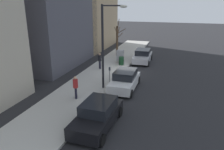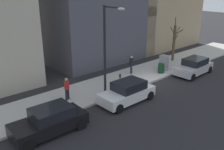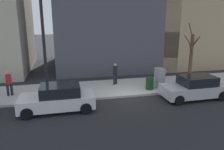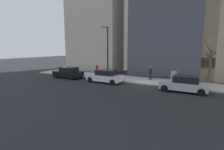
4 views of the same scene
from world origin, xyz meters
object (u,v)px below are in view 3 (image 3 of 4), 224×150
Objects in this scene: parking_meter at (70,85)px; streetlamp at (43,39)px; parked_car_white at (58,98)px; bare_tree at (191,55)px; utility_box at (159,78)px; pedestrian_midblock at (9,82)px; parked_car_silver at (195,88)px; pedestrian_near_meter at (115,73)px; trash_bin at (150,83)px.

streetlamp is (-0.17, 1.42, 3.04)m from parking_meter.
streetlamp is (1.38, 0.66, 3.28)m from parked_car_white.
utility_box is at bearing 111.04° from bare_tree.
utility_box is 0.86× the size of pedestrian_midblock.
parking_meter is 0.94× the size of utility_box.
streetlamp is at bearing 80.52° from parked_car_silver.
trash_bin is at bearing 104.78° from pedestrian_near_meter.
pedestrian_midblock is (-0.81, 13.83, -1.12)m from bare_tree.
pedestrian_near_meter is at bearing -17.80° from pedestrian_midblock.
streetlamp is 3.92× the size of pedestrian_midblock.
parked_car_silver is 8.77m from parked_car_white.
trash_bin is at bearing 112.97° from utility_box.
parked_car_silver is at bearing 152.67° from bare_tree.
utility_box reaches higher than trash_bin.
trash_bin is (-1.66, 4.23, -1.61)m from bare_tree.
pedestrian_midblock is (1.31, 3.93, 0.11)m from parking_meter.
streetlamp reaches higher than pedestrian_midblock.
bare_tree is at bearing -77.95° from parking_meter.
bare_tree is at bearing -78.61° from streetlamp.
streetlamp is at bearing -10.40° from pedestrian_near_meter.
pedestrian_midblock is (2.84, 11.95, 0.35)m from parked_car_silver.
parked_car_white is 11.36m from bare_tree.
pedestrian_near_meter is (3.75, -4.29, 0.35)m from parked_car_white.
trash_bin is (1.99, 2.34, -0.14)m from parked_car_silver.
parked_car_white is 1.74m from parking_meter.
pedestrian_near_meter reaches higher than parked_car_silver.
bare_tree is (3.66, -10.66, 1.47)m from parked_car_white.
pedestrian_midblock is at bearing 84.91° from trash_bin.
utility_box is 1.05m from trash_bin.
parked_car_white is 5.71m from pedestrian_near_meter.
bare_tree is 5.24× the size of trash_bin.
pedestrian_midblock is at bearing 75.40° from parked_car_silver.
utility_box is 1.59× the size of trash_bin.
trash_bin is 9.65m from pedestrian_midblock.
pedestrian_midblock is at bearing -29.12° from pedestrian_near_meter.
pedestrian_near_meter is at bearing -64.46° from streetlamp.
trash_bin is at bearing 111.47° from bare_tree.
parked_car_silver reaches higher than trash_bin.
pedestrian_midblock reaches higher than parking_meter.
pedestrian_near_meter and pedestrian_midblock have the same top height.
utility_box reaches higher than parking_meter.
parked_car_white is 2.94× the size of utility_box.
parked_car_white reaches higher than parking_meter.
pedestrian_near_meter is at bearing -48.90° from parked_car_white.
bare_tree is 2.84× the size of pedestrian_midblock.
bare_tree is at bearing -21.29° from pedestrian_midblock.
utility_box is at bearing 29.15° from parked_car_silver.
parked_car_white is 4.67× the size of trash_bin.
parked_car_white is at bearing 88.85° from parked_car_silver.
pedestrian_near_meter reaches higher than utility_box.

